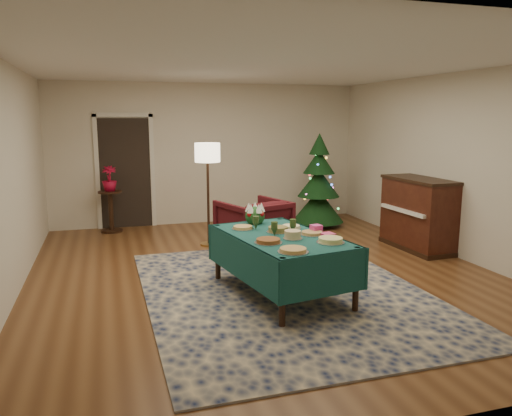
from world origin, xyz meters
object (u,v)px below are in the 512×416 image
object	(u,v)px
potted_plant	(110,184)
piano	(418,215)
gift_box	(316,229)
side_table	(111,212)
buffet_table	(281,247)
christmas_tree	(319,185)
floor_lamp	(207,159)
armchair	(253,224)

from	to	relation	value
potted_plant	piano	size ratio (longest dim) A/B	0.34
gift_box	side_table	bearing A→B (deg)	119.80
buffet_table	piano	bearing A→B (deg)	25.97
gift_box	christmas_tree	bearing A→B (deg)	65.73
side_table	piano	xyz separation A→B (m)	(4.60, -2.63, 0.19)
floor_lamp	side_table	distance (m)	2.33
buffet_table	side_table	distance (m)	4.39
gift_box	piano	distance (m)	2.70
buffet_table	piano	xyz separation A→B (m)	(2.76, 1.35, -0.02)
christmas_tree	floor_lamp	bearing A→B (deg)	-159.73
buffet_table	side_table	bearing A→B (deg)	114.88
gift_box	floor_lamp	bearing A→B (deg)	107.08
side_table	piano	bearing A→B (deg)	-29.72
gift_box	christmas_tree	world-z (taller)	christmas_tree
buffet_table	gift_box	world-z (taller)	gift_box
armchair	floor_lamp	xyz separation A→B (m)	(-0.54, 0.71, 0.94)
side_table	potted_plant	size ratio (longest dim) A/B	1.66
floor_lamp	side_table	world-z (taller)	floor_lamp
piano	christmas_tree	bearing A→B (deg)	111.62
floor_lamp	christmas_tree	size ratio (longest dim) A/B	0.94
floor_lamp	potted_plant	bearing A→B (deg)	135.98
armchair	piano	distance (m)	2.60
buffet_table	potted_plant	xyz separation A→B (m)	(-1.84, 3.97, 0.30)
gift_box	armchair	xyz separation A→B (m)	(-0.23, 1.81, -0.30)
buffet_table	gift_box	bearing A→B (deg)	-0.72
floor_lamp	piano	distance (m)	3.43
gift_box	floor_lamp	world-z (taller)	floor_lamp
christmas_tree	potted_plant	bearing A→B (deg)	171.00
armchair	christmas_tree	distance (m)	2.37
piano	side_table	bearing A→B (deg)	150.28
buffet_table	gift_box	xyz separation A→B (m)	(0.44, -0.01, 0.19)
buffet_table	potted_plant	distance (m)	4.39
side_table	potted_plant	bearing A→B (deg)	180.00
buffet_table	gift_box	distance (m)	0.48
gift_box	christmas_tree	distance (m)	3.70
buffet_table	armchair	world-z (taller)	armchair
armchair	buffet_table	bearing A→B (deg)	65.19
gift_box	buffet_table	bearing A→B (deg)	179.28
buffet_table	floor_lamp	bearing A→B (deg)	97.69
christmas_tree	gift_box	bearing A→B (deg)	-114.27
gift_box	side_table	world-z (taller)	gift_box
side_table	piano	size ratio (longest dim) A/B	0.57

